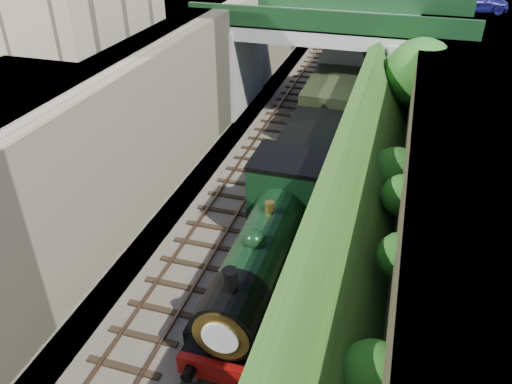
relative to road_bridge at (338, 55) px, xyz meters
The scene contains 14 objects.
trackbed 5.72m from the road_bridge, 103.28° to the right, with size 10.00×90.00×0.20m, color #473F38.
retaining_wall 7.61m from the road_bridge, 148.17° to the right, with size 1.00×90.00×7.00m, color #756B56.
street_plateau_left 10.73m from the road_bridge, 158.09° to the right, with size 6.00×90.00×7.00m, color #262628.
street_plateau_right 9.49m from the road_bridge, 25.06° to the right, with size 8.00×90.00×6.25m, color #262628.
embankment_slope 5.56m from the road_bridge, 41.55° to the right, with size 4.21×91.51×6.36m.
track_left 6.27m from the road_bridge, 126.35° to the right, with size 2.50×90.00×0.20m.
track_right 5.54m from the road_bridge, 86.34° to the right, with size 2.50×90.00×0.20m.
road_bridge is the anchor object (origin of this frame).
tree 6.59m from the road_bridge, 40.81° to the right, with size 3.60×3.80×6.60m.
car_blue 9.03m from the road_bridge, 28.16° to the left, with size 1.59×3.95×1.35m, color navy.
locomotive 17.02m from the road_bridge, 89.13° to the right, with size 3.10×10.23×3.83m.
tender 9.83m from the road_bridge, 88.46° to the right, with size 2.70×6.00×3.05m.
coach_front 3.70m from the road_bridge, 85.26° to the left, with size 2.90×18.00×3.70m.
coach_middle 21.98m from the road_bridge, 89.33° to the left, with size 2.90×18.00×3.70m.
Camera 1 is at (4.93, -6.67, 13.04)m, focal length 35.00 mm.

